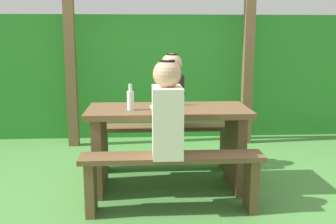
{
  "coord_description": "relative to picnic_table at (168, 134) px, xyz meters",
  "views": [
    {
      "loc": [
        -0.21,
        -3.42,
        1.35
      ],
      "look_at": [
        0.0,
        0.0,
        0.7
      ],
      "focal_mm": 42.85,
      "sensor_mm": 36.0,
      "label": 1
    }
  ],
  "objects": [
    {
      "name": "ground_plane",
      "position": [
        0.0,
        0.0,
        -0.5
      ],
      "size": [
        12.0,
        12.0,
        0.0
      ],
      "primitive_type": "plane",
      "color": "#4A883D"
    },
    {
      "name": "hedge_backdrop",
      "position": [
        0.0,
        2.24,
        0.31
      ],
      "size": [
        6.4,
        0.81,
        1.62
      ],
      "primitive_type": "cube",
      "color": "#2A7D27",
      "rests_on": "ground_plane"
    },
    {
      "name": "pergola_post_left",
      "position": [
        -1.08,
        1.49,
        0.47
      ],
      "size": [
        0.12,
        0.12,
        1.93
      ],
      "primitive_type": "cube",
      "color": "brown",
      "rests_on": "ground_plane"
    },
    {
      "name": "pergola_post_right",
      "position": [
        1.08,
        1.49,
        0.47
      ],
      "size": [
        0.12,
        0.12,
        1.93
      ],
      "primitive_type": "cube",
      "color": "brown",
      "rests_on": "ground_plane"
    },
    {
      "name": "picnic_table",
      "position": [
        0.0,
        0.0,
        0.0
      ],
      "size": [
        1.4,
        0.64,
        0.73
      ],
      "color": "brown",
      "rests_on": "ground_plane"
    },
    {
      "name": "bench_near",
      "position": [
        0.0,
        -0.51,
        -0.17
      ],
      "size": [
        1.4,
        0.24,
        0.46
      ],
      "color": "brown",
      "rests_on": "ground_plane"
    },
    {
      "name": "bench_far",
      "position": [
        0.0,
        0.51,
        -0.17
      ],
      "size": [
        1.4,
        0.24,
        0.46
      ],
      "color": "brown",
      "rests_on": "ground_plane"
    },
    {
      "name": "person_white_shirt",
      "position": [
        -0.04,
        -0.5,
        0.29
      ],
      "size": [
        0.25,
        0.35,
        0.72
      ],
      "color": "silver",
      "rests_on": "bench_near"
    },
    {
      "name": "person_black_coat",
      "position": [
        0.07,
        0.5,
        0.29
      ],
      "size": [
        0.25,
        0.35,
        0.72
      ],
      "color": "black",
      "rests_on": "bench_far"
    },
    {
      "name": "drinking_glass",
      "position": [
        -0.08,
        -0.05,
        0.28
      ],
      "size": [
        0.08,
        0.08,
        0.09
      ],
      "primitive_type": "cylinder",
      "color": "silver",
      "rests_on": "picnic_table"
    },
    {
      "name": "bottle_left",
      "position": [
        -0.32,
        -0.09,
        0.32
      ],
      "size": [
        0.06,
        0.06,
        0.22
      ],
      "color": "silver",
      "rests_on": "picnic_table"
    },
    {
      "name": "bottle_right",
      "position": [
        0.03,
        0.12,
        0.33
      ],
      "size": [
        0.06,
        0.06,
        0.23
      ],
      "color": "silver",
      "rests_on": "picnic_table"
    },
    {
      "name": "cell_phone",
      "position": [
        0.01,
        -0.15,
        0.24
      ],
      "size": [
        0.12,
        0.16,
        0.01
      ],
      "primitive_type": "cube",
      "rotation": [
        0.0,
        0.0,
        -0.39
      ],
      "color": "black",
      "rests_on": "picnic_table"
    }
  ]
}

